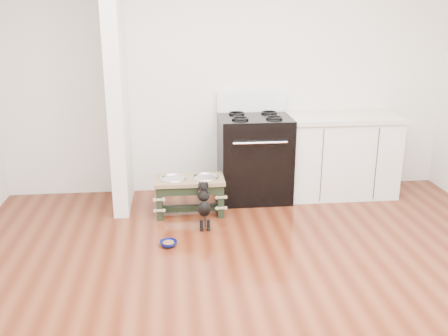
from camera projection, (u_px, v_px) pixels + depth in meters
ground at (268, 306)px, 3.55m from camera, size 5.00×5.00×0.00m
room_shell at (275, 77)px, 3.05m from camera, size 5.00×5.00×5.00m
partition_wall at (117, 79)px, 5.01m from camera, size 0.15×0.80×2.70m
oven_range at (254, 156)px, 5.47m from camera, size 0.76×0.69×1.14m
cabinet_run at (340, 155)px, 5.60m from camera, size 1.24×0.64×0.91m
dog_feeder at (190, 189)px, 5.07m from camera, size 0.70×0.37×0.40m
puppy at (204, 204)px, 4.79m from camera, size 0.12×0.36×0.43m
floor_bowl at (168, 244)px, 4.44m from camera, size 0.16×0.16×0.05m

